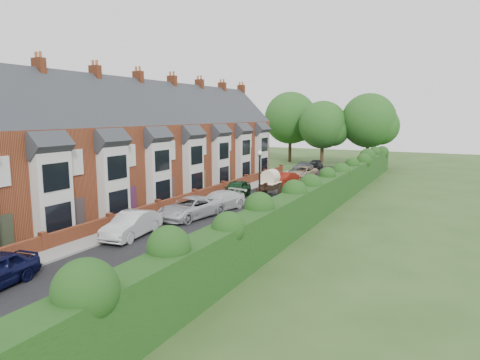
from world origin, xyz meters
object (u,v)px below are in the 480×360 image
object	(u,v)px
car_green	(236,189)
car_red	(285,179)
car_black	(315,164)
car_white	(219,201)
car_silver_a	(132,225)
car_beige	(303,172)
horse	(262,191)
car_grey	(302,169)
lamppost	(260,180)
horse_cart	(270,181)
car_silver_b	(191,208)

from	to	relation	value
car_green	car_red	bearing A→B (deg)	70.20
car_red	car_black	distance (m)	14.50
car_red	car_black	world-z (taller)	car_black
car_white	car_green	distance (m)	5.16
car_silver_a	car_white	size ratio (longest dim) A/B	0.93
car_beige	horse	distance (m)	13.91
car_grey	lamppost	bearing A→B (deg)	-78.05
horse_cart	car_red	bearing A→B (deg)	98.75
lamppost	car_silver_a	bearing A→B (deg)	-144.29
car_silver_a	car_silver_b	bearing A→B (deg)	76.71
car_silver_a	horse	bearing A→B (deg)	72.95
car_red	horse	distance (m)	8.00
car_silver_b	horse_cart	distance (m)	10.54
car_beige	horse_cart	size ratio (longest dim) A/B	1.41
car_white	car_grey	bearing A→B (deg)	103.01
car_red	horse	size ratio (longest dim) A/B	2.37
car_white	car_green	world-z (taller)	car_green
car_grey	car_white	bearing A→B (deg)	-89.58
car_green	horse_cart	distance (m)	3.28
car_black	car_white	bearing A→B (deg)	-95.39
car_black	horse_cart	distance (m)	20.67
lamppost	horse	distance (m)	10.67
car_grey	horse	distance (m)	15.97
lamppost	car_silver_a	distance (m)	8.28
car_silver_a	car_green	world-z (taller)	car_green
car_white	car_silver_b	bearing A→B (deg)	-88.22
lamppost	car_grey	world-z (taller)	lamppost
car_white	horse_cart	bearing A→B (deg)	91.93
car_beige	horse	world-z (taller)	horse
car_black	car_red	bearing A→B (deg)	-92.67
car_silver_b	horse	world-z (taller)	car_silver_b
lamppost	car_red	xyz separation A→B (m)	(-5.00, 17.47, -2.63)
car_red	car_black	size ratio (longest dim) A/B	1.03
horse_cart	car_black	bearing A→B (deg)	95.67
car_silver_a	car_white	bearing A→B (deg)	75.19
car_silver_a	car_black	size ratio (longest dim) A/B	1.19
car_silver_a	car_silver_b	distance (m)	5.63
car_red	car_grey	size ratio (longest dim) A/B	0.79
car_silver_b	car_green	bearing A→B (deg)	103.09
car_silver_a	car_beige	bearing A→B (deg)	79.49
horse	car_silver_a	bearing A→B (deg)	78.15
car_green	car_grey	distance (m)	16.26
car_red	horse_cart	world-z (taller)	horse_cart
car_black	car_silver_a	bearing A→B (deg)	-97.50
car_beige	horse	xyz separation A→B (m)	(0.94, -13.88, 0.06)
car_red	car_beige	bearing A→B (deg)	98.09
car_silver_a	car_grey	size ratio (longest dim) A/B	0.91
car_green	car_black	bearing A→B (deg)	78.99
car_green	car_silver_a	bearing A→B (deg)	-100.28
car_silver_b	car_black	world-z (taller)	car_silver_b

